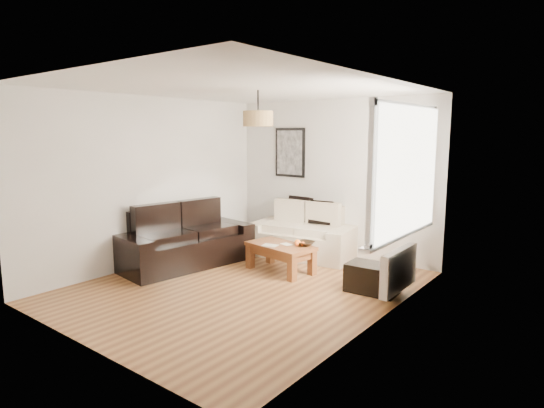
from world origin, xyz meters
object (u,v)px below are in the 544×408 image
Objects in this scene: sofa_leather at (185,237)px; coffee_table at (280,258)px; ottoman at (373,278)px; loveseat_cream at (303,231)px.

sofa_leather is 2.03× the size of coffee_table.
sofa_leather reaches higher than coffee_table.
sofa_leather is 3.17× the size of ottoman.
coffee_table is at bearing -179.21° from ottoman.
sofa_leather is at bearing -167.51° from ottoman.
coffee_table is at bearing -84.88° from loveseat_cream.
ottoman is at bearing 0.79° from coffee_table.
loveseat_cream reaches higher than ottoman.
loveseat_cream is 1.00m from coffee_table.
ottoman is (1.48, 0.02, -0.02)m from coffee_table.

